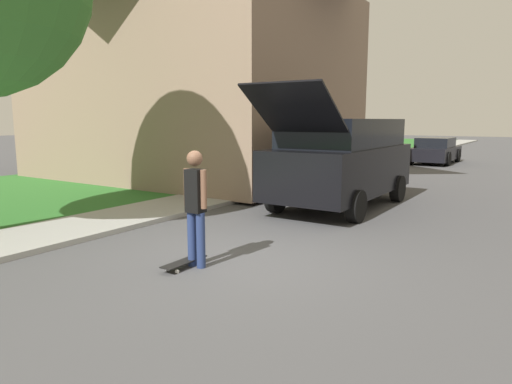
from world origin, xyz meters
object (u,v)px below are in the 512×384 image
(skateboard, at_px, (184,262))
(skateboarder, at_px, (196,203))
(suv_parked, at_px, (342,159))
(car_down_street, at_px, (435,151))
(lawn_tree_far, at_px, (252,48))

(skateboard, bearing_deg, skateboarder, 47.71)
(suv_parked, xyz_separation_m, skateboard, (-0.02, -5.71, -1.10))
(skateboarder, height_order, skateboard, skateboarder)
(car_down_street, relative_size, skateboard, 5.22)
(suv_parked, xyz_separation_m, car_down_street, (-0.66, 13.43, -0.57))
(skateboarder, distance_m, skateboard, 0.89)
(lawn_tree_far, bearing_deg, skateboarder, -60.66)
(lawn_tree_far, bearing_deg, car_down_street, 65.55)
(skateboarder, bearing_deg, skateboard, -132.29)
(suv_parked, relative_size, car_down_street, 1.32)
(suv_parked, distance_m, skateboarder, 5.58)
(suv_parked, height_order, skateboard, suv_parked)
(lawn_tree_far, height_order, car_down_street, lawn_tree_far)
(lawn_tree_far, height_order, suv_parked, lawn_tree_far)
(car_down_street, xyz_separation_m, skateboarder, (0.76, -19.00, 0.33))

